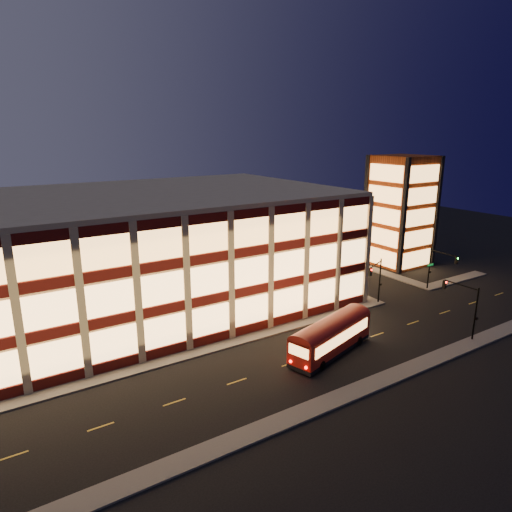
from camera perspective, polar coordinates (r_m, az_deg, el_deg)
ground at (r=47.93m, az=-4.03°, el=-11.63°), size 200.00×200.00×0.00m
sidewalk_office_south at (r=47.51m, az=-7.86°, el=-11.90°), size 54.00×2.00×0.15m
sidewalk_office_east at (r=72.98m, az=5.36°, el=-1.98°), size 2.00×30.00×0.15m
sidewalk_tower_south at (r=74.81m, az=23.49°, el=-2.79°), size 14.00×2.00×0.15m
sidewalk_tower_west at (r=80.00m, az=11.58°, el=-0.68°), size 2.00×30.00×0.15m
sidewalk_near at (r=38.54m, az=5.90°, el=-18.89°), size 100.00×2.00×0.15m
office_building at (r=59.02m, az=-14.64°, el=0.64°), size 50.45×30.45×14.50m
stair_tower at (r=79.06m, az=17.60°, el=5.36°), size 8.60×8.60×18.00m
traffic_signal_far at (r=59.58m, az=14.83°, el=-2.37°), size 3.79×1.87×6.00m
traffic_signal_right at (r=67.63m, az=21.87°, el=-0.89°), size 1.20×4.37×6.00m
traffic_signal_near at (r=54.18m, az=24.56°, el=-5.05°), size 0.32×4.45×6.00m
trolley_bus at (r=46.91m, az=9.37°, el=-9.64°), size 11.31×5.65×3.72m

